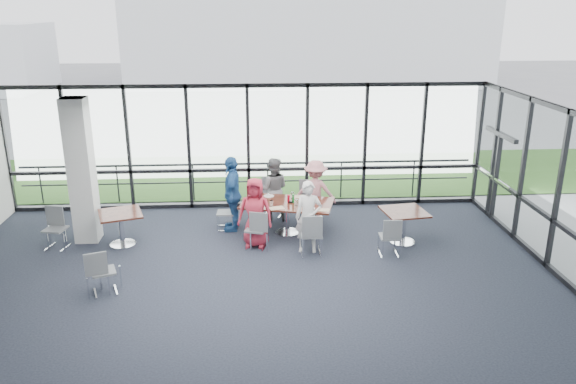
{
  "coord_description": "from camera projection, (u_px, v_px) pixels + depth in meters",
  "views": [
    {
      "loc": [
        0.15,
        -8.93,
        5.0
      ],
      "look_at": [
        0.88,
        2.81,
        1.1
      ],
      "focal_mm": 35.0,
      "sensor_mm": 36.0,
      "label": 1
    }
  ],
  "objects": [
    {
      "name": "plate_end",
      "position": [
        252.0,
        200.0,
        12.92
      ],
      "size": [
        0.28,
        0.28,
        0.01
      ],
      "primitive_type": "cylinder",
      "color": "white",
      "rests_on": "main_table"
    },
    {
      "name": "menu_b",
      "position": [
        323.0,
        210.0,
        12.31
      ],
      "size": [
        0.32,
        0.25,
        0.0
      ],
      "primitive_type": "cube",
      "rotation": [
        0.0,
        0.0,
        -0.2
      ],
      "color": "silver",
      "rests_on": "main_table"
    },
    {
      "name": "chair_main_end",
      "position": [
        226.0,
        213.0,
        13.12
      ],
      "size": [
        0.42,
        0.42,
        0.81
      ],
      "primitive_type": null,
      "rotation": [
        0.0,
        0.0,
        -1.62
      ],
      "color": "slate",
      "rests_on": "ground"
    },
    {
      "name": "diner_near_left",
      "position": [
        255.0,
        212.0,
        12.1
      ],
      "size": [
        0.84,
        0.64,
        1.54
      ],
      "primitive_type": "imported",
      "rotation": [
        0.0,
        0.0,
        -0.22
      ],
      "color": "#AE2639",
      "rests_on": "ground"
    },
    {
      "name": "plate_fl",
      "position": [
        269.0,
        196.0,
        13.19
      ],
      "size": [
        0.24,
        0.24,
        0.01
      ],
      "primitive_type": "cylinder",
      "color": "white",
      "rests_on": "main_table"
    },
    {
      "name": "diner_far_right",
      "position": [
        315.0,
        191.0,
        13.48
      ],
      "size": [
        1.09,
        0.74,
        1.54
      ],
      "primitive_type": "imported",
      "rotation": [
        0.0,
        0.0,
        2.9
      ],
      "color": "#D08085",
      "rests_on": "ground"
    },
    {
      "name": "structural_column",
      "position": [
        81.0,
        171.0,
        12.15
      ],
      "size": [
        0.5,
        0.5,
        3.2
      ],
      "primitive_type": "cube",
      "color": "silver",
      "rests_on": "ground"
    },
    {
      "name": "apron",
      "position": [
        250.0,
        158.0,
        19.5
      ],
      "size": [
        80.0,
        70.0,
        0.02
      ],
      "primitive_type": "cube",
      "color": "gray",
      "rests_on": "ground"
    },
    {
      "name": "curtain_wall_back",
      "position": [
        248.0,
        147.0,
        14.25
      ],
      "size": [
        12.0,
        0.1,
        3.2
      ],
      "primitive_type": "cube",
      "color": "white",
      "rests_on": "ground"
    },
    {
      "name": "ketchup_bottle",
      "position": [
        289.0,
        199.0,
        12.74
      ],
      "size": [
        0.06,
        0.06,
        0.18
      ],
      "primitive_type": "cylinder",
      "color": "#A60415",
      "rests_on": "main_table"
    },
    {
      "name": "diner_near_right",
      "position": [
        308.0,
        217.0,
        11.81
      ],
      "size": [
        0.61,
        0.48,
        1.56
      ],
      "primitive_type": "imported",
      "rotation": [
        0.0,
        0.0,
        -0.11
      ],
      "color": "silver",
      "rests_on": "ground"
    },
    {
      "name": "main_table",
      "position": [
        287.0,
        207.0,
        12.82
      ],
      "size": [
        2.26,
        1.59,
        0.75
      ],
      "rotation": [
        0.0,
        0.0,
        -0.24
      ],
      "color": "#34120E",
      "rests_on": "ground"
    },
    {
      "name": "chair_main_fr",
      "position": [
        311.0,
        201.0,
        13.7
      ],
      "size": [
        0.58,
        0.58,
        0.93
      ],
      "primitive_type": null,
      "rotation": [
        0.0,
        0.0,
        2.81
      ],
      "color": "slate",
      "rests_on": "ground"
    },
    {
      "name": "ceiling",
      "position": [
        244.0,
        124.0,
        9.01
      ],
      "size": [
        12.0,
        10.0,
        0.04
      ],
      "primitive_type": "cube",
      "color": "silver",
      "rests_on": "ground"
    },
    {
      "name": "chair_main_nl",
      "position": [
        256.0,
        229.0,
        12.09
      ],
      "size": [
        0.52,
        0.52,
        0.86
      ],
      "primitive_type": null,
      "rotation": [
        0.0,
        0.0,
        -0.28
      ],
      "color": "slate",
      "rests_on": "ground"
    },
    {
      "name": "green_bottle",
      "position": [
        293.0,
        199.0,
        12.73
      ],
      "size": [
        0.05,
        0.05,
        0.2
      ],
      "primitive_type": "cylinder",
      "color": "#146923",
      "rests_on": "main_table"
    },
    {
      "name": "condiment_caddy",
      "position": [
        291.0,
        202.0,
        12.76
      ],
      "size": [
        0.1,
        0.07,
        0.04
      ],
      "primitive_type": "cube",
      "color": "black",
      "rests_on": "main_table"
    },
    {
      "name": "diner_far_left",
      "position": [
        273.0,
        189.0,
        13.61
      ],
      "size": [
        0.8,
        0.54,
        1.56
      ],
      "primitive_type": "imported",
      "rotation": [
        0.0,
        0.0,
        3.04
      ],
      "color": "slate",
      "rests_on": "ground"
    },
    {
      "name": "hangar_main",
      "position": [
        307.0,
        36.0,
        39.62
      ],
      "size": [
        24.0,
        10.0,
        6.0
      ],
      "primitive_type": "cube",
      "color": "white",
      "rests_on": "ground"
    },
    {
      "name": "tumbler_b",
      "position": [
        297.0,
        203.0,
        12.55
      ],
      "size": [
        0.07,
        0.07,
        0.14
      ],
      "primitive_type": "cylinder",
      "color": "white",
      "rests_on": "main_table"
    },
    {
      "name": "grass_strip",
      "position": [
        250.0,
        173.0,
        17.6
      ],
      "size": [
        80.0,
        5.0,
        0.01
      ],
      "primitive_type": "cube",
      "color": "#2D501C",
      "rests_on": "ground"
    },
    {
      "name": "chair_spare_la",
      "position": [
        103.0,
        271.0,
        10.18
      ],
      "size": [
        0.53,
        0.53,
        0.85
      ],
      "primitive_type": null,
      "rotation": [
        0.0,
        0.0,
        0.35
      ],
      "color": "slate",
      "rests_on": "ground"
    },
    {
      "name": "diner_end",
      "position": [
        232.0,
        194.0,
        12.96
      ],
      "size": [
        0.62,
        1.07,
        1.77
      ],
      "primitive_type": "imported",
      "rotation": [
        0.0,
        0.0,
        -1.62
      ],
      "color": "#23518C",
      "rests_on": "ground"
    },
    {
      "name": "floor",
      "position": [
        249.0,
        301.0,
        10.03
      ],
      "size": [
        12.0,
        10.0,
        0.02
      ],
      "primitive_type": "cube",
      "color": "black",
      "rests_on": "ground"
    },
    {
      "name": "exit_door",
      "position": [
        496.0,
        178.0,
        13.6
      ],
      "size": [
        0.12,
        1.6,
        2.1
      ],
      "primitive_type": "cube",
      "color": "black",
      "rests_on": "ground"
    },
    {
      "name": "tumbler_c",
      "position": [
        292.0,
        195.0,
        13.04
      ],
      "size": [
        0.07,
        0.07,
        0.15
      ],
      "primitive_type": "cylinder",
      "color": "white",
      "rests_on": "main_table"
    },
    {
      "name": "plate_fr",
      "position": [
        309.0,
        199.0,
        12.99
      ],
      "size": [
        0.26,
        0.26,
        0.01
      ],
      "primitive_type": "cylinder",
      "color": "white",
      "rests_on": "main_table"
    },
    {
      "name": "plate_nr",
      "position": [
        310.0,
        209.0,
        12.37
      ],
      "size": [
        0.23,
        0.23,
        0.01
      ],
      "primitive_type": "cylinder",
      "color": "white",
      "rests_on": "main_table"
    },
    {
      "name": "side_table_right",
      "position": [
        404.0,
        216.0,
        12.29
      ],
      "size": [
        1.02,
        1.02,
        0.75
      ],
      "rotation": [
        0.0,
        0.0,
        0.15
      ],
      "color": "#34120E",
      "rests_on": "ground"
    },
    {
      "name": "tumbler_d",
      "position": [
        256.0,
        200.0,
        12.69
      ],
      "size": [
        0.07,
        0.07,
        0.14
      ],
      "primitive_type": "cylinder",
      "color": "white",
      "rests_on": "main_table"
    },
    {
      "name": "plate_nl",
      "position": [
        257.0,
        206.0,
        12.52
      ],
      "size": [
        0.24,
        0.24,
        0.01
      ],
      "primitive_type": "cylinder",
      "color": "white",
      "rests_on": "main_table"
    },
    {
      "name": "menu_c",
      "position": [
        298.0,
        197.0,
        13.16
      ],
      "size": [
        0.35,
        0.27,
        0.0
      ],
      "primitive_type": "cube",
      "rotation": [
        0.0,
        0.0,
        0.2
      ],
      "color": "silver",
      "rests_on": "main_table"
    },
    {
      "name": "chair_main_nr",
      "position": [
        311.0,
        234.0,
        11.76
      ],
      "size": [
        0.44,
        0.44,
        0.91
      ],
      "primitive_type": null,
      "rotation": [
        0.0,
        0.0,
        -0.0
      ],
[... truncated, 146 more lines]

